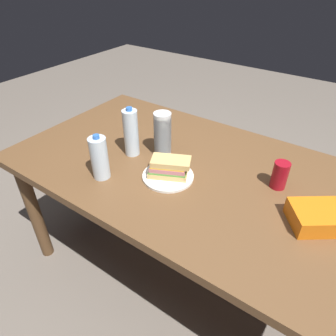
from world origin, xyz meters
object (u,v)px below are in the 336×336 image
at_px(dining_table, 195,183).
at_px(sandwich, 169,167).
at_px(plastic_cup_stack, 163,134).
at_px(chip_bag, 323,217).
at_px(water_bottle_tall, 99,158).
at_px(water_bottle_spare, 131,133).
at_px(paper_plate, 168,176).
at_px(soda_can_red, 280,175).

height_order(dining_table, sandwich, sandwich).
relative_size(dining_table, plastic_cup_stack, 8.12).
distance_m(chip_bag, plastic_cup_stack, 0.76).
bearing_deg(sandwich, water_bottle_tall, -146.24).
relative_size(sandwich, water_bottle_spare, 0.81).
xyz_separation_m(paper_plate, water_bottle_spare, (-0.26, 0.06, 0.11)).
relative_size(chip_bag, water_bottle_tall, 1.09).
bearing_deg(chip_bag, dining_table, 139.91).
relative_size(dining_table, paper_plate, 7.81).
distance_m(sandwich, water_bottle_tall, 0.30).
bearing_deg(dining_table, chip_bag, -3.70).
distance_m(water_bottle_tall, water_bottle_spare, 0.23).
distance_m(dining_table, water_bottle_tall, 0.47).
distance_m(dining_table, water_bottle_spare, 0.39).
height_order(dining_table, plastic_cup_stack, plastic_cup_stack).
distance_m(paper_plate, water_bottle_tall, 0.31).
bearing_deg(soda_can_red, water_bottle_tall, -150.60).
bearing_deg(water_bottle_tall, soda_can_red, 29.40).
bearing_deg(paper_plate, chip_bag, 7.99).
xyz_separation_m(dining_table, soda_can_red, (0.35, 0.09, 0.14)).
distance_m(paper_plate, chip_bag, 0.63).
distance_m(dining_table, chip_bag, 0.57).
bearing_deg(plastic_cup_stack, water_bottle_tall, -110.64).
height_order(sandwich, plastic_cup_stack, plastic_cup_stack).
bearing_deg(soda_can_red, water_bottle_spare, -167.34).
bearing_deg(chip_bag, water_bottle_spare, 145.37).
relative_size(chip_bag, water_bottle_spare, 0.93).
bearing_deg(paper_plate, sandwich, 52.14).
relative_size(dining_table, water_bottle_spare, 7.24).
distance_m(paper_plate, water_bottle_spare, 0.29).
bearing_deg(paper_plate, plastic_cup_stack, 132.62).
height_order(sandwich, water_bottle_tall, water_bottle_tall).
relative_size(plastic_cup_stack, water_bottle_spare, 0.89).
bearing_deg(plastic_cup_stack, soda_can_red, 7.30).
relative_size(paper_plate, water_bottle_tall, 1.09).
height_order(soda_can_red, water_bottle_tall, water_bottle_tall).
bearing_deg(soda_can_red, plastic_cup_stack, -172.70).
bearing_deg(dining_table, water_bottle_spare, -169.28).
height_order(plastic_cup_stack, water_bottle_spare, water_bottle_spare).
distance_m(dining_table, sandwich, 0.19).
distance_m(soda_can_red, water_bottle_spare, 0.70).
distance_m(chip_bag, water_bottle_tall, 0.91).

